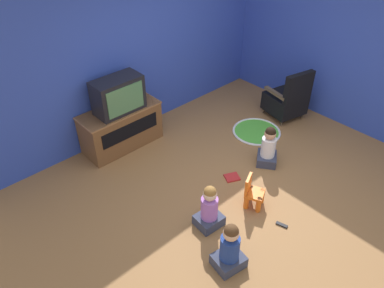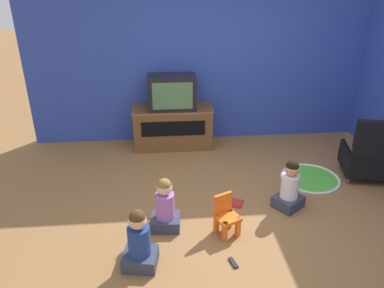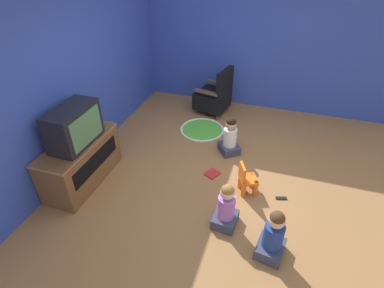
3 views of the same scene
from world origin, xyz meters
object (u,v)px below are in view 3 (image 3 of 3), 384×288
object	(u,v)px
black_armchair	(214,96)
remote_control	(281,198)
child_watching_right	(226,208)
child_watching_center	(273,237)
child_watching_left	(230,138)
book	(212,174)
tv_cabinet	(81,161)
television	(74,126)
yellow_kid_chair	(247,181)

from	to	relation	value
black_armchair	remote_control	distance (m)	2.66
child_watching_right	remote_control	size ratio (longest dim) A/B	4.09
black_armchair	child_watching_center	bearing A→B (deg)	38.05
child_watching_right	child_watching_left	bearing A→B (deg)	14.94
book	black_armchair	bearing A→B (deg)	-140.78
black_armchair	book	size ratio (longest dim) A/B	3.63
child_watching_right	remote_control	distance (m)	0.97
black_armchair	child_watching_center	world-z (taller)	black_armchair
tv_cabinet	child_watching_right	bearing A→B (deg)	-94.52
book	remote_control	world-z (taller)	book
book	remote_control	distance (m)	1.06
black_armchair	remote_control	size ratio (longest dim) A/B	6.03
tv_cabinet	child_watching_left	bearing A→B (deg)	-54.27
black_armchair	book	bearing A→B (deg)	26.70
remote_control	television	bearing A→B (deg)	-6.01
child_watching_left	book	xyz separation A→B (m)	(-0.65, 0.11, -0.27)
remote_control	child_watching_right	bearing A→B (deg)	29.70
child_watching_left	yellow_kid_chair	bearing A→B (deg)	170.36
child_watching_center	tv_cabinet	bearing A→B (deg)	90.11
television	yellow_kid_chair	xyz separation A→B (m)	(0.50, -2.27, -0.75)
tv_cabinet	child_watching_left	world-z (taller)	tv_cabinet
child_watching_center	child_watching_left	bearing A→B (deg)	34.83
black_armchair	child_watching_left	bearing A→B (deg)	37.55
yellow_kid_chair	child_watching_left	size ratio (longest dim) A/B	0.72
television	child_watching_center	xyz separation A→B (m)	(-0.43, -2.70, -0.65)
television	black_armchair	distance (m)	2.98
tv_cabinet	book	world-z (taller)	tv_cabinet
child_watching_left	child_watching_center	size ratio (longest dim) A/B	0.98
black_armchair	yellow_kid_chair	xyz separation A→B (m)	(-2.14, -1.02, -0.16)
yellow_kid_chair	child_watching_right	world-z (taller)	child_watching_right
remote_control	book	bearing A→B (deg)	-27.40
tv_cabinet	child_watching_left	distance (m)	2.32
child_watching_center	book	distance (m)	1.52
black_armchair	child_watching_center	size ratio (longest dim) A/B	1.43
remote_control	child_watching_center	bearing A→B (deg)	69.84
television	book	xyz separation A→B (m)	(0.70, -1.73, -0.93)
remote_control	black_armchair	bearing A→B (deg)	-70.85
black_armchair	child_watching_left	world-z (taller)	black_armchair
tv_cabinet	remote_control	distance (m)	2.87
black_armchair	tv_cabinet	bearing A→B (deg)	-13.16
television	remote_control	bearing A→B (deg)	-79.82
tv_cabinet	yellow_kid_chair	distance (m)	2.37
tv_cabinet	child_watching_right	xyz separation A→B (m)	(-0.17, -2.16, -0.07)
child_watching_left	television	bearing A→B (deg)	90.08
television	black_armchair	world-z (taller)	television
black_armchair	child_watching_left	size ratio (longest dim) A/B	1.46
yellow_kid_chair	child_watching_right	size ratio (longest dim) A/B	0.73
tv_cabinet	remote_control	world-z (taller)	tv_cabinet
child_watching_center	remote_control	world-z (taller)	child_watching_center
television	child_watching_right	size ratio (longest dim) A/B	1.17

